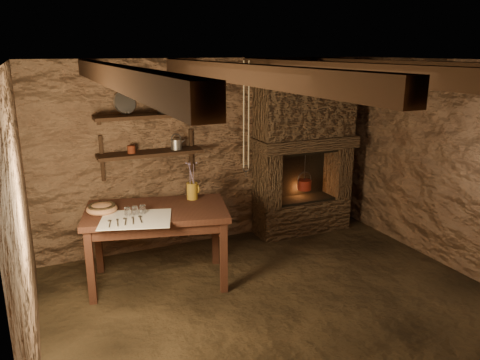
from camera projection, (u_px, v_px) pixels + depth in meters
name	position (u px, v px, depth m)	size (l,w,h in m)	color
floor	(285.00, 309.00, 4.67)	(4.50, 4.50, 0.00)	black
back_wall	(212.00, 153.00, 6.10)	(4.50, 0.04, 2.40)	#4A3122
front_wall	(468.00, 293.00, 2.58)	(4.50, 0.04, 2.40)	#4A3122
left_wall	(24.00, 231.00, 3.46)	(0.04, 4.00, 2.40)	#4A3122
right_wall	(464.00, 170.00, 5.22)	(0.04, 4.00, 2.40)	#4A3122
ceiling	(292.00, 61.00, 4.02)	(4.50, 4.00, 0.04)	black
beam_far_left	(116.00, 76.00, 3.46)	(0.14, 3.95, 0.16)	black
beam_mid_left	(239.00, 73.00, 3.85)	(0.14, 3.95, 0.16)	black
beam_mid_right	(340.00, 71.00, 4.24)	(0.14, 3.95, 0.16)	black
beam_far_right	(423.00, 69.00, 4.63)	(0.14, 3.95, 0.16)	black
shelf_lower	(150.00, 153.00, 5.60)	(1.25, 0.30, 0.04)	black
shelf_upper	(148.00, 116.00, 5.48)	(1.25, 0.30, 0.04)	black
hearth	(304.00, 146.00, 6.38)	(1.43, 0.51, 2.30)	#3D2C1E
work_table	(158.00, 243.00, 5.11)	(1.66, 1.19, 0.86)	#341A12
linen_cloth	(136.00, 219.00, 4.68)	(0.69, 0.56, 0.01)	silver
pewter_cutlery_row	(136.00, 219.00, 4.66)	(0.58, 0.22, 0.01)	gray
drinking_glasses	(135.00, 210.00, 4.80)	(0.22, 0.07, 0.09)	silver
stoneware_jug	(192.00, 183.00, 5.28)	(0.15, 0.14, 0.44)	olive
wooden_bowl	(102.00, 209.00, 4.88)	(0.32, 0.32, 0.11)	#A86F49
iron_stockpot	(167.00, 105.00, 5.54)	(0.24, 0.24, 0.18)	#2D2A28
tin_pan	(125.00, 102.00, 5.43)	(0.27, 0.27, 0.04)	#A6A7A1
small_kettle	(176.00, 144.00, 5.71)	(0.18, 0.14, 0.19)	#A6A7A1
rusty_tin	(131.00, 149.00, 5.50)	(0.09, 0.09, 0.09)	#5E2112
red_pot	(304.00, 184.00, 6.48)	(0.22, 0.22, 0.54)	maroon
hanging_ropes	(246.00, 116.00, 5.12)	(0.08, 0.08, 1.20)	beige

